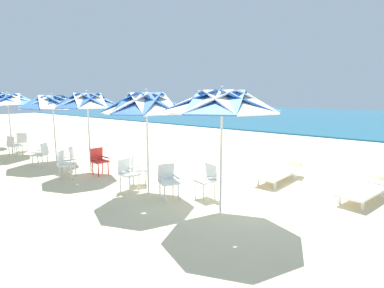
# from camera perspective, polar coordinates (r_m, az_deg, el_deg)

# --- Properties ---
(ground_plane) EXTENTS (80.00, 80.00, 0.00)m
(ground_plane) POSITION_cam_1_polar(r_m,az_deg,el_deg) (9.03, 15.17, -7.62)
(ground_plane) COLOR beige
(surf_foam) EXTENTS (80.00, 0.70, 0.01)m
(surf_foam) POSITION_cam_1_polar(r_m,az_deg,el_deg) (19.01, 28.43, 0.46)
(surf_foam) COLOR white
(surf_foam) RESTS_ON ground
(beach_umbrella_0) EXTENTS (2.58, 2.58, 2.76)m
(beach_umbrella_0) POSITION_cam_1_polar(r_m,az_deg,el_deg) (6.40, 5.70, 7.86)
(beach_umbrella_0) COLOR silver
(beach_umbrella_0) RESTS_ON ground
(plastic_chair_0) EXTENTS (0.54, 0.56, 0.87)m
(plastic_chair_0) POSITION_cam_1_polar(r_m,az_deg,el_deg) (7.68, 2.87, -6.45)
(plastic_chair_0) COLOR white
(plastic_chair_0) RESTS_ON ground
(beach_umbrella_1) EXTENTS (2.32, 2.32, 2.73)m
(beach_umbrella_1) POSITION_cam_1_polar(r_m,az_deg,el_deg) (7.91, -8.60, 7.53)
(beach_umbrella_1) COLOR silver
(beach_umbrella_1) RESTS_ON ground
(plastic_chair_1) EXTENTS (0.51, 0.48, 0.87)m
(plastic_chair_1) POSITION_cam_1_polar(r_m,az_deg,el_deg) (8.43, -12.08, -5.19)
(plastic_chair_1) COLOR white
(plastic_chair_1) RESTS_ON ground
(plastic_chair_2) EXTENTS (0.61, 0.59, 0.87)m
(plastic_chair_2) POSITION_cam_1_polar(r_m,az_deg,el_deg) (7.58, -4.58, -6.68)
(plastic_chair_2) COLOR white
(plastic_chair_2) RESTS_ON ground
(plastic_chair_3) EXTENTS (0.63, 0.63, 0.87)m
(plastic_chair_3) POSITION_cam_1_polar(r_m,az_deg,el_deg) (8.89, -10.35, -4.38)
(plastic_chair_3) COLOR white
(plastic_chair_3) RESTS_ON ground
(beach_umbrella_2) EXTENTS (2.22, 2.22, 2.72)m
(beach_umbrella_2) POSITION_cam_1_polar(r_m,az_deg,el_deg) (10.54, -19.21, 7.65)
(beach_umbrella_2) COLOR silver
(beach_umbrella_2) RESTS_ON ground
(plastic_chair_4) EXTENTS (0.50, 0.47, 0.87)m
(plastic_chair_4) POSITION_cam_1_polar(r_m,az_deg,el_deg) (10.25, -17.20, -2.81)
(plastic_chair_4) COLOR red
(plastic_chair_4) RESTS_ON ground
(plastic_chair_5) EXTENTS (0.63, 0.63, 0.87)m
(plastic_chair_5) POSITION_cam_1_polar(r_m,az_deg,el_deg) (10.08, -22.88, -3.33)
(plastic_chair_5) COLOR white
(plastic_chair_5) RESTS_ON ground
(plastic_chair_6) EXTENTS (0.63, 0.63, 0.87)m
(plastic_chair_6) POSITION_cam_1_polar(r_m,az_deg,el_deg) (10.93, -22.40, -2.36)
(plastic_chair_6) COLOR white
(plastic_chair_6) RESTS_ON ground
(beach_umbrella_3) EXTENTS (2.49, 2.49, 2.62)m
(beach_umbrella_3) POSITION_cam_1_polar(r_m,az_deg,el_deg) (12.76, -24.91, 7.14)
(beach_umbrella_3) COLOR silver
(beach_umbrella_3) RESTS_ON ground
(plastic_chair_7) EXTENTS (0.63, 0.62, 0.87)m
(plastic_chair_7) POSITION_cam_1_polar(r_m,az_deg,el_deg) (12.10, -26.61, -1.57)
(plastic_chair_7) COLOR white
(plastic_chair_7) RESTS_ON ground
(beach_umbrella_4) EXTENTS (2.61, 2.61, 2.68)m
(beach_umbrella_4) POSITION_cam_1_polar(r_m,az_deg,el_deg) (15.23, -31.54, 7.14)
(beach_umbrella_4) COLOR silver
(beach_umbrella_4) RESTS_ON ground
(plastic_chair_8) EXTENTS (0.55, 0.57, 0.87)m
(plastic_chair_8) POSITION_cam_1_polar(r_m,az_deg,el_deg) (14.70, -30.67, -0.10)
(plastic_chair_8) COLOR white
(plastic_chair_8) RESTS_ON ground
(plastic_chair_9) EXTENTS (0.63, 0.62, 0.87)m
(plastic_chair_9) POSITION_cam_1_polar(r_m,az_deg,el_deg) (15.77, -29.36, 0.57)
(plastic_chair_9) COLOR white
(plastic_chair_9) RESTS_ON ground
(sun_lounger_0) EXTENTS (1.01, 2.22, 0.62)m
(sun_lounger_0) POSITION_cam_1_polar(r_m,az_deg,el_deg) (8.75, 30.05, -7.21)
(sun_lounger_0) COLOR white
(sun_lounger_0) RESTS_ON ground
(sun_lounger_1) EXTENTS (0.69, 2.16, 0.62)m
(sun_lounger_1) POSITION_cam_1_polar(r_m,az_deg,el_deg) (9.52, 16.25, -5.03)
(sun_lounger_1) COLOR white
(sun_lounger_1) RESTS_ON ground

